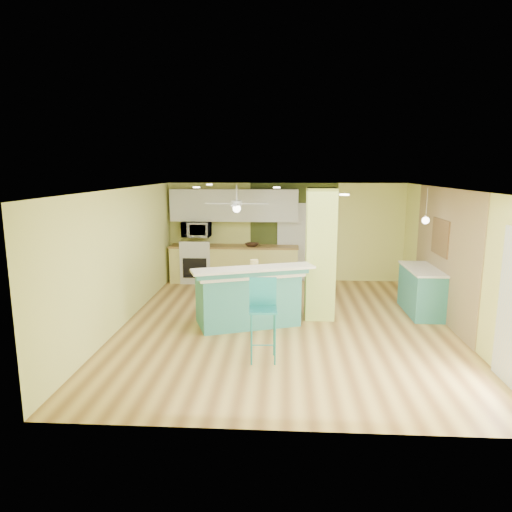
# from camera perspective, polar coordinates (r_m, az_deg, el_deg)

# --- Properties ---
(floor) EXTENTS (6.00, 7.00, 0.01)m
(floor) POSITION_cam_1_polar(r_m,az_deg,el_deg) (8.58, 3.71, -8.59)
(floor) COLOR brown
(floor) RESTS_ON ground
(ceiling) EXTENTS (6.00, 7.00, 0.01)m
(ceiling) POSITION_cam_1_polar(r_m,az_deg,el_deg) (8.10, 3.93, 8.40)
(ceiling) COLOR white
(ceiling) RESTS_ON wall_back
(wall_back) EXTENTS (6.00, 0.01, 2.50)m
(wall_back) POSITION_cam_1_polar(r_m,az_deg,el_deg) (11.71, 3.72, 2.98)
(wall_back) COLOR #E7EA7D
(wall_back) RESTS_ON floor
(wall_front) EXTENTS (6.00, 0.01, 2.50)m
(wall_front) POSITION_cam_1_polar(r_m,az_deg,el_deg) (4.86, 4.04, -8.38)
(wall_front) COLOR #E7EA7D
(wall_front) RESTS_ON floor
(wall_left) EXTENTS (0.01, 7.00, 2.50)m
(wall_left) POSITION_cam_1_polar(r_m,az_deg,el_deg) (8.76, -16.25, -0.10)
(wall_left) COLOR #E7EA7D
(wall_left) RESTS_ON floor
(wall_right) EXTENTS (0.01, 7.00, 2.50)m
(wall_right) POSITION_cam_1_polar(r_m,az_deg,el_deg) (8.80, 23.78, -0.55)
(wall_right) COLOR #E7EA7D
(wall_right) RESTS_ON floor
(wood_panel) EXTENTS (0.02, 3.40, 2.50)m
(wood_panel) POSITION_cam_1_polar(r_m,az_deg,el_deg) (9.35, 22.43, 0.18)
(wood_panel) COLOR #8E7451
(wood_panel) RESTS_ON floor
(olive_accent) EXTENTS (2.20, 0.02, 2.50)m
(olive_accent) POSITION_cam_1_polar(r_m,az_deg,el_deg) (11.69, 4.71, 2.96)
(olive_accent) COLOR #3B451B
(olive_accent) RESTS_ON floor
(interior_door) EXTENTS (0.82, 0.05, 2.00)m
(interior_door) POSITION_cam_1_polar(r_m,az_deg,el_deg) (11.70, 4.69, 1.72)
(interior_door) COLOR silver
(interior_door) RESTS_ON floor
(column) EXTENTS (0.55, 0.55, 2.50)m
(column) POSITION_cam_1_polar(r_m,az_deg,el_deg) (8.77, 8.05, 0.24)
(column) COLOR #B5CC5E
(column) RESTS_ON floor
(kitchen_run) EXTENTS (3.25, 0.63, 0.94)m
(kitchen_run) POSITION_cam_1_polar(r_m,az_deg,el_deg) (11.61, -2.75, -0.98)
(kitchen_run) COLOR #DFD574
(kitchen_run) RESTS_ON floor
(stove) EXTENTS (0.76, 0.66, 1.08)m
(stove) POSITION_cam_1_polar(r_m,az_deg,el_deg) (11.74, -7.37, -0.98)
(stove) COLOR silver
(stove) RESTS_ON floor
(upper_cabinets) EXTENTS (3.20, 0.34, 0.80)m
(upper_cabinets) POSITION_cam_1_polar(r_m,az_deg,el_deg) (11.52, -2.75, 6.36)
(upper_cabinets) COLOR silver
(upper_cabinets) RESTS_ON wall_back
(microwave) EXTENTS (0.70, 0.48, 0.39)m
(microwave) POSITION_cam_1_polar(r_m,az_deg,el_deg) (11.60, -7.47, 3.34)
(microwave) COLOR white
(microwave) RESTS_ON wall_back
(ceiling_fan) EXTENTS (1.41, 1.41, 0.61)m
(ceiling_fan) POSITION_cam_1_polar(r_m,az_deg,el_deg) (10.18, -2.43, 6.50)
(ceiling_fan) COLOR silver
(ceiling_fan) RESTS_ON ceiling
(pendant_lamp) EXTENTS (0.14, 0.14, 0.69)m
(pendant_lamp) POSITION_cam_1_polar(r_m,az_deg,el_deg) (9.30, 20.44, 4.22)
(pendant_lamp) COLOR silver
(pendant_lamp) RESTS_ON ceiling
(wall_decor) EXTENTS (0.03, 0.90, 0.70)m
(wall_decor) POSITION_cam_1_polar(r_m,az_deg,el_deg) (9.48, 22.04, 2.19)
(wall_decor) COLOR brown
(wall_decor) RESTS_ON wood_panel
(peninsula) EXTENTS (2.30, 1.77, 1.16)m
(peninsula) POSITION_cam_1_polar(r_m,az_deg,el_deg) (8.47, -1.06, -5.01)
(peninsula) COLOR teal
(peninsula) RESTS_ON floor
(bar_stool) EXTENTS (0.44, 0.44, 1.24)m
(bar_stool) POSITION_cam_1_polar(r_m,az_deg,el_deg) (6.87, 0.88, -6.24)
(bar_stool) COLOR teal
(bar_stool) RESTS_ON floor
(side_counter) EXTENTS (0.61, 1.44, 0.92)m
(side_counter) POSITION_cam_1_polar(r_m,az_deg,el_deg) (9.68, 19.96, -4.07)
(side_counter) COLOR teal
(side_counter) RESTS_ON floor
(fruit_bowl) EXTENTS (0.43, 0.43, 0.08)m
(fruit_bowl) POSITION_cam_1_polar(r_m,az_deg,el_deg) (11.39, -0.49, 1.41)
(fruit_bowl) COLOR #392317
(fruit_bowl) RESTS_ON kitchen_run
(canister) EXTENTS (0.15, 0.15, 0.18)m
(canister) POSITION_cam_1_polar(r_m,az_deg,el_deg) (8.48, -0.22, -1.08)
(canister) COLOR yellow
(canister) RESTS_ON peninsula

